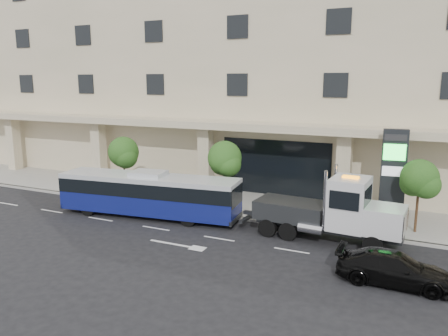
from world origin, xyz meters
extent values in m
plane|color=black|center=(0.00, 0.00, 0.00)|extent=(120.00, 120.00, 0.00)
cube|color=gray|center=(0.00, 5.00, 0.07)|extent=(120.00, 6.00, 0.15)
cube|color=gray|center=(0.00, 2.00, 0.07)|extent=(120.00, 0.30, 0.15)
cube|color=tan|center=(0.00, 15.50, 10.00)|extent=(60.00, 15.00, 20.00)
cube|color=tan|center=(0.00, 6.80, 5.20)|extent=(60.00, 2.80, 0.50)
cube|color=black|center=(0.00, 7.97, 2.15)|extent=(8.00, 0.12, 4.00)
cube|color=tan|center=(-25.00, 6.80, 2.60)|extent=(0.90, 0.90, 4.90)
cube|color=tan|center=(-15.00, 6.80, 2.60)|extent=(0.90, 0.90, 4.90)
cube|color=tan|center=(-5.00, 6.80, 2.60)|extent=(0.90, 0.90, 4.90)
cube|color=tan|center=(5.00, 6.80, 2.60)|extent=(0.90, 0.90, 4.90)
cylinder|color=#422B19|center=(-10.00, 3.60, 1.55)|extent=(0.14, 0.14, 2.80)
sphere|color=#134518|center=(-10.00, 3.60, 3.27)|extent=(2.20, 2.20, 2.20)
sphere|color=#134518|center=(-9.65, 3.40, 2.95)|extent=(1.65, 1.65, 1.65)
sphere|color=#134518|center=(-10.30, 3.80, 2.87)|extent=(1.54, 1.54, 1.54)
cylinder|color=#422B19|center=(-2.00, 3.60, 1.62)|extent=(0.14, 0.14, 2.94)
sphere|color=#134518|center=(-2.00, 3.60, 3.43)|extent=(2.20, 2.20, 2.20)
sphere|color=#134518|center=(-1.65, 3.40, 3.09)|extent=(1.65, 1.65, 1.65)
sphere|color=#134518|center=(-2.30, 3.80, 3.01)|extent=(1.54, 1.54, 1.54)
cylinder|color=#422B19|center=(9.50, 3.60, 1.51)|extent=(0.14, 0.14, 2.73)
sphere|color=#134518|center=(9.50, 3.60, 3.19)|extent=(2.00, 2.00, 2.00)
sphere|color=#134518|center=(9.85, 3.40, 2.88)|extent=(1.50, 1.50, 1.50)
sphere|color=#134518|center=(9.20, 3.80, 2.80)|extent=(1.40, 1.40, 1.40)
cylinder|color=black|center=(-9.23, -1.20, 0.47)|extent=(0.97, 0.39, 0.94)
cylinder|color=black|center=(-9.46, 0.77, 0.47)|extent=(0.97, 0.39, 0.94)
cylinder|color=black|center=(-2.48, -0.40, 0.47)|extent=(0.97, 0.39, 0.94)
cylinder|color=black|center=(-2.72, 1.57, 0.47)|extent=(0.97, 0.39, 0.94)
cube|color=navy|center=(-5.60, 0.23, 0.90)|extent=(11.51, 3.67, 1.13)
cube|color=black|center=(-5.60, 0.23, 1.89)|extent=(11.52, 3.71, 0.85)
cube|color=silver|center=(-5.60, 0.23, 2.45)|extent=(11.51, 3.67, 0.28)
cube|color=silver|center=(-5.60, 0.23, 2.73)|extent=(2.24, 1.74, 0.28)
cube|color=#2D3033|center=(-11.17, -0.43, 0.42)|extent=(0.42, 2.36, 0.28)
cube|color=#2D3033|center=(-0.03, 0.89, 0.42)|extent=(0.42, 2.36, 0.28)
cube|color=#2D3033|center=(5.23, 0.63, 0.72)|extent=(7.69, 1.45, 0.36)
cube|color=silver|center=(8.14, 0.42, 1.57)|extent=(1.94, 2.19, 1.35)
cube|color=silver|center=(9.04, 0.36, 1.57)|extent=(0.21, 1.80, 1.08)
cube|color=silver|center=(6.35, 0.55, 2.20)|extent=(1.96, 2.37, 2.61)
cube|color=black|center=(7.20, 0.49, 2.61)|extent=(0.24, 1.98, 1.08)
cylinder|color=silver|center=(5.29, -0.36, 2.43)|extent=(0.17, 0.17, 3.06)
cylinder|color=silver|center=(5.44, 1.61, 2.43)|extent=(0.17, 0.17, 3.06)
cube|color=#2D3033|center=(3.30, 0.77, 1.39)|extent=(3.92, 2.43, 0.99)
cube|color=#2D3033|center=(1.15, 0.93, 0.85)|extent=(1.45, 0.36, 0.20)
cube|color=#2D3033|center=(0.61, 0.97, 0.49)|extent=(0.34, 1.63, 0.16)
cube|color=orange|center=(6.35, 0.55, 3.55)|extent=(0.83, 0.37, 0.13)
cylinder|color=black|center=(7.72, -0.49, 0.49)|extent=(1.01, 0.36, 0.99)
cylinder|color=black|center=(7.85, 1.39, 0.49)|extent=(1.01, 0.36, 0.99)
cylinder|color=black|center=(3.41, -0.18, 0.49)|extent=(1.01, 0.36, 0.99)
cylinder|color=black|center=(3.55, 1.70, 0.49)|extent=(1.01, 0.36, 0.99)
cylinder|color=black|center=(2.25, -0.10, 0.49)|extent=(1.01, 0.36, 0.99)
cylinder|color=black|center=(2.38, 1.79, 0.49)|extent=(1.01, 0.36, 0.99)
imported|color=black|center=(8.85, -3.22, 0.68)|extent=(4.66, 1.90, 1.35)
cube|color=black|center=(8.10, 4.72, 2.89)|extent=(1.42, 0.62, 5.48)
cube|color=#27EC43|center=(8.10, 4.47, 4.35)|extent=(1.19, 0.20, 0.91)
cube|color=silver|center=(8.10, 4.47, 3.26)|extent=(1.19, 0.20, 0.55)
cube|color=#262628|center=(8.10, 4.47, 5.18)|extent=(1.19, 0.20, 0.37)
camera|label=1|loc=(9.47, -21.50, 8.33)|focal=35.00mm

